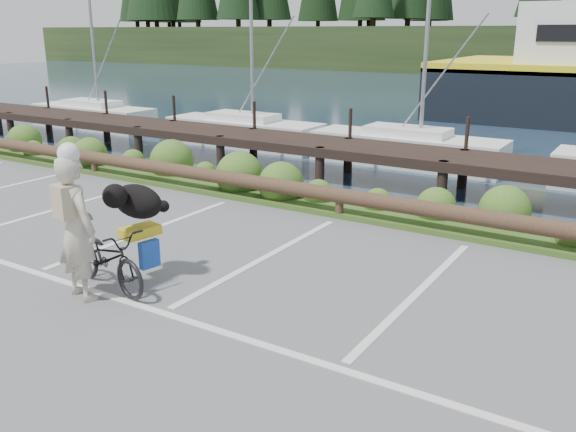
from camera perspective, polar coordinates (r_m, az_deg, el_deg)
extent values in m
plane|color=#575659|center=(8.47, -9.82, -7.94)|extent=(72.00, 72.00, 0.00)
cube|color=#3D5B21|center=(12.63, 6.28, 0.86)|extent=(34.00, 1.60, 0.10)
imported|color=black|center=(8.98, -16.56, -3.76)|extent=(1.84, 0.93, 0.92)
imported|color=#BAB29D|center=(8.63, -19.17, -1.09)|extent=(0.80, 0.61, 1.99)
ellipsoid|color=black|center=(9.05, -13.90, 1.33)|extent=(0.58, 0.93, 0.50)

